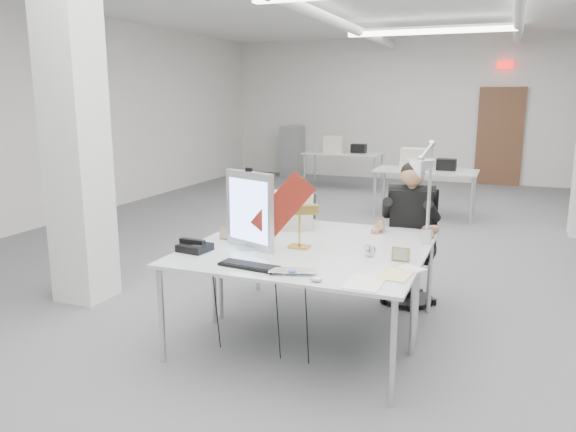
{
  "coord_description": "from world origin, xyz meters",
  "views": [
    {
      "loc": [
        1.41,
        -6.11,
        1.92
      ],
      "look_at": [
        -0.2,
        -2.0,
        0.97
      ],
      "focal_mm": 35.0,
      "sensor_mm": 36.0,
      "label": 1
    }
  ],
  "objects_px": {
    "monitor": "(250,210)",
    "desk_phone": "(195,247)",
    "beige_monitor": "(293,210)",
    "architect_lamp": "(425,198)",
    "office_chair": "(410,254)",
    "laptop": "(292,274)",
    "bankers_lamp": "(299,229)",
    "desk_main": "(289,263)",
    "seated_person": "(411,210)"
  },
  "relations": [
    {
      "from": "office_chair",
      "to": "bankers_lamp",
      "type": "distance_m",
      "value": 1.39
    },
    {
      "from": "beige_monitor",
      "to": "office_chair",
      "type": "bearing_deg",
      "value": 4.44
    },
    {
      "from": "laptop",
      "to": "office_chair",
      "type": "bearing_deg",
      "value": 57.19
    },
    {
      "from": "bankers_lamp",
      "to": "beige_monitor",
      "type": "bearing_deg",
      "value": 93.9
    },
    {
      "from": "desk_main",
      "to": "beige_monitor",
      "type": "distance_m",
      "value": 1.07
    },
    {
      "from": "seated_person",
      "to": "bankers_lamp",
      "type": "distance_m",
      "value": 1.28
    },
    {
      "from": "monitor",
      "to": "laptop",
      "type": "relative_size",
      "value": 1.89
    },
    {
      "from": "beige_monitor",
      "to": "architect_lamp",
      "type": "bearing_deg",
      "value": -40.27
    },
    {
      "from": "bankers_lamp",
      "to": "architect_lamp",
      "type": "relative_size",
      "value": 0.36
    },
    {
      "from": "monitor",
      "to": "desk_phone",
      "type": "bearing_deg",
      "value": -123.45
    },
    {
      "from": "office_chair",
      "to": "bankers_lamp",
      "type": "xyz_separation_m",
      "value": [
        -0.68,
        -1.13,
        0.43
      ]
    },
    {
      "from": "office_chair",
      "to": "beige_monitor",
      "type": "xyz_separation_m",
      "value": [
        -0.97,
        -0.5,
        0.44
      ]
    },
    {
      "from": "seated_person",
      "to": "desk_phone",
      "type": "xyz_separation_m",
      "value": [
        -1.39,
        -1.46,
        -0.12
      ]
    },
    {
      "from": "monitor",
      "to": "beige_monitor",
      "type": "height_order",
      "value": "monitor"
    },
    {
      "from": "office_chair",
      "to": "monitor",
      "type": "bearing_deg",
      "value": -138.78
    },
    {
      "from": "desk_main",
      "to": "laptop",
      "type": "bearing_deg",
      "value": -65.01
    },
    {
      "from": "architect_lamp",
      "to": "monitor",
      "type": "bearing_deg",
      "value": -161.47
    },
    {
      "from": "desk_phone",
      "to": "architect_lamp",
      "type": "height_order",
      "value": "architect_lamp"
    },
    {
      "from": "desk_main",
      "to": "desk_phone",
      "type": "xyz_separation_m",
      "value": [
        -0.77,
        -0.01,
        0.04
      ]
    },
    {
      "from": "monitor",
      "to": "desk_phone",
      "type": "height_order",
      "value": "monitor"
    },
    {
      "from": "seated_person",
      "to": "architect_lamp",
      "type": "bearing_deg",
      "value": -84.01
    },
    {
      "from": "office_chair",
      "to": "desk_phone",
      "type": "relative_size",
      "value": 4.27
    },
    {
      "from": "desk_main",
      "to": "seated_person",
      "type": "xyz_separation_m",
      "value": [
        0.62,
        1.45,
        0.16
      ]
    },
    {
      "from": "laptop",
      "to": "beige_monitor",
      "type": "bearing_deg",
      "value": 92.79
    },
    {
      "from": "bankers_lamp",
      "to": "architect_lamp",
      "type": "distance_m",
      "value": 0.98
    },
    {
      "from": "monitor",
      "to": "laptop",
      "type": "distance_m",
      "value": 0.82
    },
    {
      "from": "office_chair",
      "to": "monitor",
      "type": "relative_size",
      "value": 1.58
    },
    {
      "from": "bankers_lamp",
      "to": "desk_main",
      "type": "bearing_deg",
      "value": -102.15
    },
    {
      "from": "seated_person",
      "to": "beige_monitor",
      "type": "height_order",
      "value": "seated_person"
    },
    {
      "from": "bankers_lamp",
      "to": "beige_monitor",
      "type": "distance_m",
      "value": 0.69
    },
    {
      "from": "desk_phone",
      "to": "beige_monitor",
      "type": "bearing_deg",
      "value": 74.37
    },
    {
      "from": "office_chair",
      "to": "architect_lamp",
      "type": "xyz_separation_m",
      "value": [
        0.23,
        -0.88,
        0.7
      ]
    },
    {
      "from": "monitor",
      "to": "architect_lamp",
      "type": "bearing_deg",
      "value": 38.99
    },
    {
      "from": "office_chair",
      "to": "beige_monitor",
      "type": "relative_size",
      "value": 2.83
    },
    {
      "from": "architect_lamp",
      "to": "laptop",
      "type": "bearing_deg",
      "value": -126.18
    },
    {
      "from": "laptop",
      "to": "seated_person",
      "type": "bearing_deg",
      "value": 56.78
    },
    {
      "from": "seated_person",
      "to": "office_chair",
      "type": "bearing_deg",
      "value": 80.54
    },
    {
      "from": "laptop",
      "to": "architect_lamp",
      "type": "height_order",
      "value": "architect_lamp"
    },
    {
      "from": "office_chair",
      "to": "laptop",
      "type": "distance_m",
      "value": 1.89
    },
    {
      "from": "desk_main",
      "to": "seated_person",
      "type": "relative_size",
      "value": 2.25
    },
    {
      "from": "monitor",
      "to": "beige_monitor",
      "type": "relative_size",
      "value": 1.79
    },
    {
      "from": "architect_lamp",
      "to": "desk_phone",
      "type": "bearing_deg",
      "value": -157.2
    },
    {
      "from": "seated_person",
      "to": "monitor",
      "type": "xyz_separation_m",
      "value": [
        -1.04,
        -1.22,
        0.16
      ]
    },
    {
      "from": "office_chair",
      "to": "bankers_lamp",
      "type": "height_order",
      "value": "bankers_lamp"
    },
    {
      "from": "seated_person",
      "to": "architect_lamp",
      "type": "distance_m",
      "value": 0.9
    },
    {
      "from": "office_chair",
      "to": "monitor",
      "type": "distance_m",
      "value": 1.74
    },
    {
      "from": "beige_monitor",
      "to": "laptop",
      "type": "bearing_deg",
      "value": -92.35
    },
    {
      "from": "architect_lamp",
      "to": "beige_monitor",
      "type": "bearing_deg",
      "value": 164.04
    },
    {
      "from": "desk_main",
      "to": "office_chair",
      "type": "relative_size",
      "value": 1.89
    },
    {
      "from": "seated_person",
      "to": "beige_monitor",
      "type": "relative_size",
      "value": 2.38
    }
  ]
}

